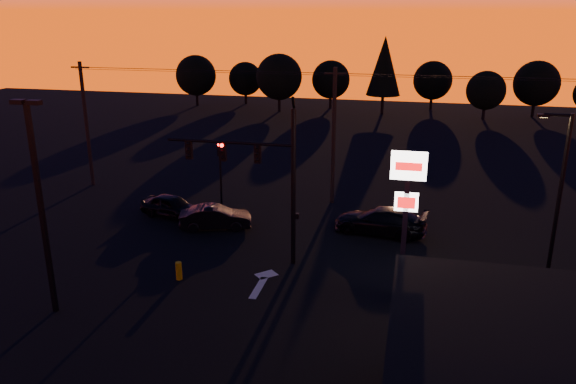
{
  "coord_description": "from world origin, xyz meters",
  "views": [
    {
      "loc": [
        7.12,
        -21.74,
        12.41
      ],
      "look_at": [
        1.0,
        5.0,
        3.5
      ],
      "focal_mm": 35.0,
      "sensor_mm": 36.0,
      "label": 1
    }
  ],
  "objects_px": {
    "parking_lot_light": "(39,195)",
    "bollard": "(179,271)",
    "secondary_signal": "(220,165)",
    "car_mid": "(216,217)",
    "car_left": "(172,206)",
    "car_right": "(380,221)",
    "traffic_signal_mast": "(262,169)",
    "pylon_sign": "(407,195)",
    "suv_parked": "(512,356)",
    "streetlight": "(559,189)"
  },
  "relations": [
    {
      "from": "parking_lot_light",
      "to": "pylon_sign",
      "type": "bearing_deg",
      "value": 17.23
    },
    {
      "from": "car_mid",
      "to": "bollard",
      "type": "bearing_deg",
      "value": 167.47
    },
    {
      "from": "car_right",
      "to": "suv_parked",
      "type": "xyz_separation_m",
      "value": [
        5.5,
        -12.37,
        -0.05
      ]
    },
    {
      "from": "car_mid",
      "to": "car_left",
      "type": "bearing_deg",
      "value": 52.33
    },
    {
      "from": "pylon_sign",
      "to": "car_right",
      "type": "xyz_separation_m",
      "value": [
        -1.43,
        7.61,
        -4.14
      ]
    },
    {
      "from": "secondary_signal",
      "to": "car_mid",
      "type": "height_order",
      "value": "secondary_signal"
    },
    {
      "from": "car_right",
      "to": "parking_lot_light",
      "type": "bearing_deg",
      "value": -38.15
    },
    {
      "from": "traffic_signal_mast",
      "to": "car_right",
      "type": "height_order",
      "value": "traffic_signal_mast"
    },
    {
      "from": "traffic_signal_mast",
      "to": "bollard",
      "type": "xyz_separation_m",
      "value": [
        -3.39,
        -3.0,
        -4.49
      ]
    },
    {
      "from": "parking_lot_light",
      "to": "streetlight",
      "type": "xyz_separation_m",
      "value": [
        21.41,
        8.5,
        -0.85
      ]
    },
    {
      "from": "traffic_signal_mast",
      "to": "streetlight",
      "type": "xyz_separation_m",
      "value": [
        14.01,
        1.51,
        -0.52
      ]
    },
    {
      "from": "car_mid",
      "to": "suv_parked",
      "type": "height_order",
      "value": "suv_parked"
    },
    {
      "from": "parking_lot_light",
      "to": "pylon_sign",
      "type": "height_order",
      "value": "parking_lot_light"
    },
    {
      "from": "parking_lot_light",
      "to": "bollard",
      "type": "relative_size",
      "value": 10.26
    },
    {
      "from": "car_left",
      "to": "car_right",
      "type": "bearing_deg",
      "value": -74.86
    },
    {
      "from": "parking_lot_light",
      "to": "suv_parked",
      "type": "xyz_separation_m",
      "value": [
        18.56,
        -0.27,
        -4.55
      ]
    },
    {
      "from": "traffic_signal_mast",
      "to": "car_mid",
      "type": "height_order",
      "value": "traffic_signal_mast"
    },
    {
      "from": "pylon_sign",
      "to": "car_right",
      "type": "relative_size",
      "value": 1.28
    },
    {
      "from": "suv_parked",
      "to": "pylon_sign",
      "type": "bearing_deg",
      "value": 123.99
    },
    {
      "from": "secondary_signal",
      "to": "pylon_sign",
      "type": "distance_m",
      "value": 15.75
    },
    {
      "from": "secondary_signal",
      "to": "car_right",
      "type": "relative_size",
      "value": 0.82
    },
    {
      "from": "pylon_sign",
      "to": "car_left",
      "type": "distance_m",
      "value": 16.73
    },
    {
      "from": "bollard",
      "to": "suv_parked",
      "type": "xyz_separation_m",
      "value": [
        14.55,
        -4.26,
        0.28
      ]
    },
    {
      "from": "traffic_signal_mast",
      "to": "parking_lot_light",
      "type": "distance_m",
      "value": 10.19
    },
    {
      "from": "pylon_sign",
      "to": "car_mid",
      "type": "xyz_separation_m",
      "value": [
        -11.04,
        6.21,
        -4.22
      ]
    },
    {
      "from": "secondary_signal",
      "to": "car_mid",
      "type": "distance_m",
      "value": 4.46
    },
    {
      "from": "parking_lot_light",
      "to": "car_mid",
      "type": "height_order",
      "value": "parking_lot_light"
    },
    {
      "from": "secondary_signal",
      "to": "car_left",
      "type": "height_order",
      "value": "secondary_signal"
    },
    {
      "from": "traffic_signal_mast",
      "to": "pylon_sign",
      "type": "bearing_deg",
      "value": -19.36
    },
    {
      "from": "car_mid",
      "to": "pylon_sign",
      "type": "bearing_deg",
      "value": -136.58
    },
    {
      "from": "secondary_signal",
      "to": "car_mid",
      "type": "xyz_separation_m",
      "value": [
        0.96,
        -3.78,
        -2.17
      ]
    },
    {
      "from": "pylon_sign",
      "to": "bollard",
      "type": "height_order",
      "value": "pylon_sign"
    },
    {
      "from": "pylon_sign",
      "to": "streetlight",
      "type": "distance_m",
      "value": 8.0
    },
    {
      "from": "car_left",
      "to": "car_mid",
      "type": "xyz_separation_m",
      "value": [
        3.34,
        -1.25,
        -0.01
      ]
    },
    {
      "from": "suv_parked",
      "to": "parking_lot_light",
      "type": "bearing_deg",
      "value": 172.71
    },
    {
      "from": "streetlight",
      "to": "car_mid",
      "type": "xyz_separation_m",
      "value": [
        -17.95,
        2.21,
        -3.73
      ]
    },
    {
      "from": "streetlight",
      "to": "suv_parked",
      "type": "relative_size",
      "value": 1.54
    },
    {
      "from": "streetlight",
      "to": "bollard",
      "type": "distance_m",
      "value": 18.4
    },
    {
      "from": "bollard",
      "to": "streetlight",
      "type": "bearing_deg",
      "value": 14.53
    },
    {
      "from": "traffic_signal_mast",
      "to": "suv_parked",
      "type": "relative_size",
      "value": 1.65
    },
    {
      "from": "bollard",
      "to": "suv_parked",
      "type": "bearing_deg",
      "value": -16.31
    },
    {
      "from": "traffic_signal_mast",
      "to": "secondary_signal",
      "type": "height_order",
      "value": "traffic_signal_mast"
    },
    {
      "from": "car_left",
      "to": "bollard",
      "type": "bearing_deg",
      "value": -139.46
    },
    {
      "from": "streetlight",
      "to": "car_mid",
      "type": "distance_m",
      "value": 18.46
    },
    {
      "from": "car_left",
      "to": "car_right",
      "type": "height_order",
      "value": "car_right"
    },
    {
      "from": "traffic_signal_mast",
      "to": "car_mid",
      "type": "xyz_separation_m",
      "value": [
        -3.94,
        3.71,
        -4.24
      ]
    },
    {
      "from": "pylon_sign",
      "to": "car_mid",
      "type": "bearing_deg",
      "value": 150.64
    },
    {
      "from": "pylon_sign",
      "to": "streetlight",
      "type": "xyz_separation_m",
      "value": [
        6.91,
        4.0,
        -0.49
      ]
    },
    {
      "from": "secondary_signal",
      "to": "suv_parked",
      "type": "relative_size",
      "value": 0.84
    },
    {
      "from": "parking_lot_light",
      "to": "car_left",
      "type": "distance_m",
      "value": 12.79
    }
  ]
}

